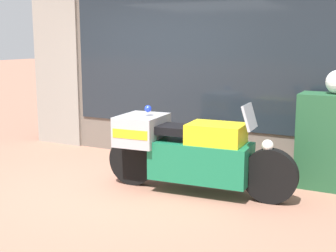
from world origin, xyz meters
TOP-DOWN VIEW (x-y plane):
  - ground_plane at (0.00, 0.00)m, footprint 60.00×60.00m
  - shop_building at (-0.42, 2.00)m, footprint 5.59×0.55m
  - window_display at (0.41, 2.03)m, footprint 4.17×0.30m
  - paramedic_motorcycle at (0.99, 0.36)m, footprint 2.47×0.73m
  - utility_cabinet at (2.61, 1.35)m, footprint 0.92×0.48m

SIDE VIEW (x-z plane):
  - ground_plane at x=0.00m, z-range 0.00..0.00m
  - window_display at x=0.41m, z-range -0.52..1.47m
  - paramedic_motorcycle at x=0.99m, z-range -0.04..1.12m
  - utility_cabinet at x=2.61m, z-range 0.00..1.23m
  - shop_building at x=-0.42m, z-range 0.01..3.25m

